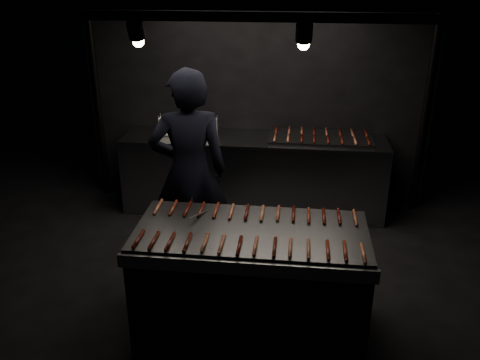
# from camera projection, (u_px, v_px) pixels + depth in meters

# --- Properties ---
(ground) EXTENTS (80.00, 80.00, 0.00)m
(ground) POSITION_uv_depth(u_px,v_px,m) (242.00, 261.00, 5.04)
(ground) COLOR black
(stall_structure) EXTENTS (4.30, 3.30, 2.62)m
(stall_structure) POSITION_uv_depth(u_px,v_px,m) (247.00, 27.00, 4.52)
(stall_structure) COLOR black
(stall_structure) RESTS_ON ground
(grill_cart) EXTENTS (1.77, 0.83, 0.90)m
(grill_cart) POSITION_uv_depth(u_px,v_px,m) (251.00, 280.00, 3.94)
(grill_cart) COLOR black
(grill_cart) RESTS_ON ground
(sausages_main) EXTENTS (1.60, 0.79, 0.03)m
(sausages_main) POSITION_uv_depth(u_px,v_px,m) (251.00, 228.00, 3.76)
(sausages_main) COLOR brown
(sausages_main) RESTS_ON grill_cart
(tongs) EXTENTS (0.18, 0.41, 0.02)m
(tongs) POSITION_uv_depth(u_px,v_px,m) (203.00, 213.00, 3.99)
(tongs) COLOR gray
(tongs) RESTS_ON grill_cart
(back_counter) EXTENTS (3.00, 0.62, 0.90)m
(back_counter) POSITION_uv_depth(u_px,v_px,m) (253.00, 175.00, 5.91)
(back_counter) COLOR gray
(back_counter) RESTS_ON ground
(tray_rack) EXTENTS (0.70, 0.14, 0.24)m
(tray_rack) POSITION_uv_depth(u_px,v_px,m) (188.00, 127.00, 5.78)
(tray_rack) COLOR #99999E
(tray_rack) RESTS_ON back_counter
(second_grill) EXTENTS (1.14, 0.55, 0.05)m
(second_grill) POSITION_uv_depth(u_px,v_px,m) (321.00, 138.00, 5.65)
(second_grill) COLOR #3D3D3F
(second_grill) RESTS_ON back_counter
(sausages_back) EXTENTS (1.01, 0.54, 0.03)m
(sausages_back) POSITION_uv_depth(u_px,v_px,m) (321.00, 135.00, 5.63)
(sausages_back) COLOR maroon
(sausages_back) RESTS_ON second_grill
(vendor) EXTENTS (0.80, 0.63, 1.92)m
(vendor) POSITION_uv_depth(u_px,v_px,m) (189.00, 173.00, 4.62)
(vendor) COLOR black
(vendor) RESTS_ON ground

